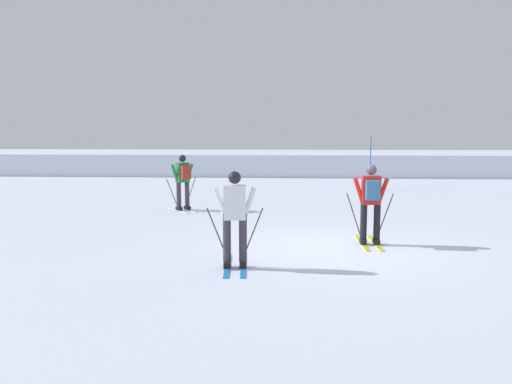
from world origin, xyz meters
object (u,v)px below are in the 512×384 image
skier_red (371,200)px  skier_green (183,180)px  trail_marker_pole (370,164)px  skier_white (235,217)px

skier_red → skier_green: (-4.95, 4.52, -0.00)m
skier_green → trail_marker_pole: size_ratio=0.78×
skier_white → trail_marker_pole: (4.33, 12.52, 0.19)m
skier_green → trail_marker_pole: bearing=42.1°
skier_white → skier_green: (-2.28, 6.53, 0.04)m
skier_white → trail_marker_pole: trail_marker_pole is taller
skier_white → skier_green: same height
trail_marker_pole → skier_green: bearing=-137.9°
skier_white → skier_green: 6.92m
skier_red → skier_green: 6.70m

